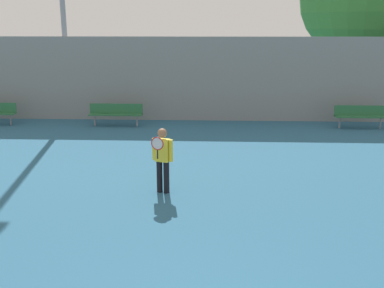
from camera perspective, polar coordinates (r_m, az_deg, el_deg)
name	(u,v)px	position (r m, az deg, el deg)	size (l,w,h in m)	color
tennis_player	(162,157)	(10.69, -3.77, -1.65)	(0.51, 0.47, 1.59)	black
bench_adjacent_court	(116,112)	(18.40, -9.64, 4.03)	(2.15, 0.40, 0.89)	#28663D
bench_by_gate	(360,114)	(18.92, 20.57, 3.58)	(1.99, 0.40, 0.89)	#28663D
back_fence	(215,79)	(19.03, 2.99, 8.19)	(33.32, 0.06, 3.50)	gray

